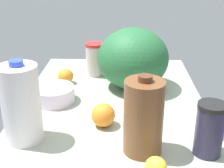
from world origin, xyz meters
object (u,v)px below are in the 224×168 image
Objects in this scene: chocolate_milk_jug at (144,117)px; milk_jug at (21,104)px; tumbler_cup at (95,59)px; orange_loose at (66,76)px; shaker_bottle at (209,129)px; orange_beside_bowl at (103,115)px; mixing_bowl at (54,94)px; watermelon at (133,58)px; lemon_by_jug at (156,168)px.

milk_jug is at bearing 82.24° from chocolate_milk_jug.
tumbler_cup is 18.21cm from orange_loose.
tumbler_cup reaches higher than orange_loose.
orange_beside_bowl is (15.62, 33.20, -4.36)cm from shaker_bottle.
chocolate_milk_jug reaches higher than shaker_bottle.
orange_loose is (-11.89, 12.99, -4.64)cm from tumbler_cup.
milk_jug is at bearing 84.10° from shaker_bottle.
orange_beside_bowl is (-19.09, -21.95, 1.05)cm from mixing_bowl.
watermelon reaches higher than orange_loose.
lemon_by_jug is at bearing -149.53° from orange_beside_bowl.
milk_jug reaches higher than shaker_bottle.
tumbler_cup is 77.38cm from shaker_bottle.
chocolate_milk_jug is 68.42cm from tumbler_cup.
chocolate_milk_jug is at bearing 87.76° from shaker_bottle.
milk_jug is at bearing 66.80° from lemon_by_jug.
chocolate_milk_jug is at bearing -138.33° from orange_beside_bowl.
mixing_bowl is 2.38× the size of orange_loose.
orange_loose is 75.33cm from lemon_by_jug.
watermelon reaches higher than shaker_bottle.
watermelon is at bearing 22.89° from shaker_bottle.
mixing_bowl is 2.78× the size of lemon_by_jug.
shaker_bottle reaches higher than orange_beside_bowl.
lemon_by_jug is at bearing -113.20° from milk_jug.
milk_jug is at bearing 173.51° from orange_loose.
orange_beside_bowl is 1.35× the size of lemon_by_jug.
chocolate_milk_jug is 4.02× the size of lemon_by_jug.
orange_beside_bowl is (9.54, -25.70, -8.84)cm from milk_jug.
orange_loose is (48.00, -5.46, -9.44)cm from milk_jug.
orange_beside_bowl is at bearing 41.67° from chocolate_milk_jug.
tumbler_cup is at bearing -17.13° from milk_jug.
tumbler_cup is 62.85cm from milk_jug.
shaker_bottle is (-65.97, -40.45, 0.31)cm from tumbler_cup.
mixing_bowl is (34.70, 55.16, -5.40)cm from shaker_bottle.
lemon_by_jug is at bearing -140.69° from mixing_bowl.
tumbler_cup is 0.52× the size of watermelon.
mixing_bowl is at bearing 57.82° from shaker_bottle.
tumbler_cup is 2.62× the size of lemon_by_jug.
chocolate_milk_jug is 50.93cm from watermelon.
watermelon is 33.28cm from orange_loose.
tumbler_cup is 51.03cm from orange_beside_bowl.
lemon_by_jug is at bearing -175.70° from watermelon.
watermelon is at bearing -94.39° from orange_loose.
tumbler_cup is 0.96× the size of shaker_bottle.
tumbler_cup reaches higher than lemon_by_jug.
chocolate_milk_jug is 63.47cm from orange_loose.
mixing_bowl is 29.11cm from orange_beside_bowl.
milk_jug is at bearing 172.55° from mixing_bowl.
milk_jug reaches higher than chocolate_milk_jug.
lemon_by_jug is (-63.52, -4.77, -10.57)cm from watermelon.
watermelon is at bearing -127.52° from tumbler_cup.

